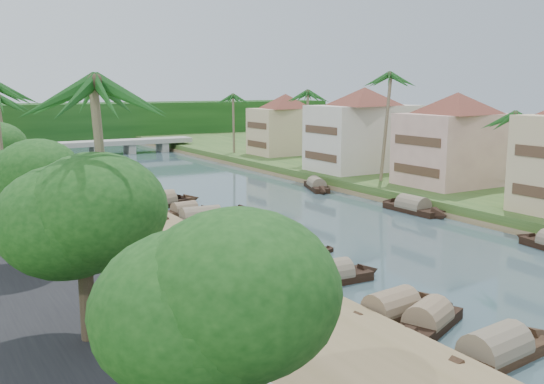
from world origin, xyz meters
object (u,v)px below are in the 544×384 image
bridge (112,144)px  person_near (272,278)px  sampan_1 (428,321)px  sampan_0 (495,353)px

bridge → person_near: (-14.00, -77.08, -0.04)m
sampan_1 → person_near: (-5.01, 6.21, 1.27)m
sampan_0 → sampan_1: sampan_0 is taller
sampan_1 → sampan_0: bearing=-114.0°
bridge → sampan_0: size_ratio=3.25×
sampan_0 → sampan_1: (0.09, 3.97, -0.00)m
sampan_0 → sampan_1: 3.97m
sampan_0 → person_near: person_near is taller
sampan_1 → bridge: bearing=61.2°
sampan_0 → person_near: 11.37m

